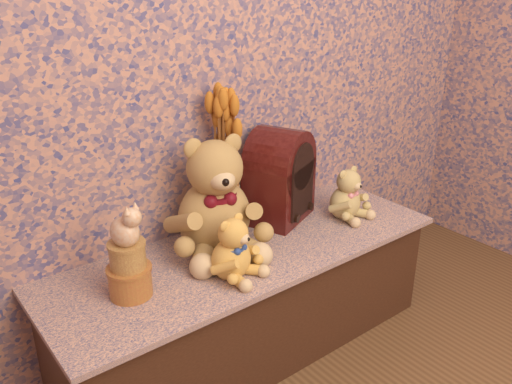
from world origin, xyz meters
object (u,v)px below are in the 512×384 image
Objects in this scene: teddy_small at (346,190)px; biscuit_tin_lower at (130,281)px; cat_figurine at (124,223)px; teddy_large at (214,189)px; ceramic_vase at (225,209)px; teddy_medium at (231,244)px; cathedral_radio at (279,174)px.

teddy_small reaches higher than biscuit_tin_lower.
cat_figurine is at bearing 0.00° from biscuit_tin_lower.
teddy_large is 2.01× the size of teddy_small.
teddy_small is 0.95m from cat_figurine.
biscuit_tin_lower is at bearing -160.17° from ceramic_vase.
cat_figurine is at bearing -148.56° from teddy_large.
ceramic_vase is at bearing 40.10° from teddy_medium.
teddy_small is at bearing -21.35° from ceramic_vase.
cathedral_radio is 1.96× the size of ceramic_vase.
biscuit_tin_lower is (-0.31, 0.10, -0.07)m from teddy_medium.
ceramic_vase is at bearing 19.83° from biscuit_tin_lower.
teddy_small is at bearing -57.40° from cathedral_radio.
cathedral_radio is 0.75m from biscuit_tin_lower.
cathedral_radio is 2.71× the size of cat_figurine.
cathedral_radio is (0.33, 0.04, -0.04)m from teddy_large.
teddy_large is at bearing 162.06° from teddy_small.
cathedral_radio is at bearing -6.86° from ceramic_vase.
teddy_large is 1.97× the size of teddy_medium.
teddy_small is at bearing -10.74° from teddy_medium.
cathedral_radio reaches higher than cat_figurine.
cathedral_radio is at bearing 11.95° from teddy_medium.
teddy_small is 1.18× the size of ceramic_vase.
teddy_medium reaches higher than teddy_small.
biscuit_tin_lower is at bearing 173.07° from teddy_small.
teddy_large is 1.21× the size of cathedral_radio.
ceramic_vase is 1.44× the size of biscuit_tin_lower.
teddy_large is at bearing 51.91° from teddy_medium.
cathedral_radio is at bearing 22.77° from teddy_large.
biscuit_tin_lower is (-0.94, 0.01, -0.06)m from teddy_small.
cat_figurine is at bearing 168.24° from cathedral_radio.
ceramic_vase is (-0.24, 0.03, -0.09)m from cathedral_radio.
teddy_large reaches higher than cathedral_radio.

